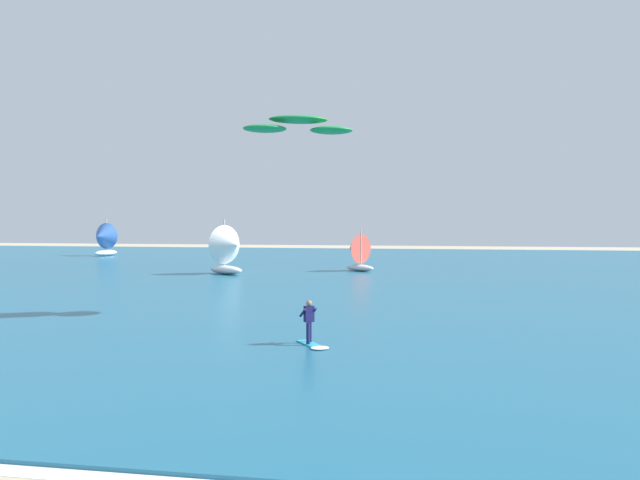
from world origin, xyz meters
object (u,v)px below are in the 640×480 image
Objects in this scene: kite at (298,125)px; sailboat_heeled_over at (103,239)px; kitesurfer at (311,329)px; sailboat_near_shore at (356,252)px; sailboat_mid_right at (230,249)px.

sailboat_heeled_over is (-35.15, 44.12, -7.15)m from kite.
kitesurfer is at bearing -54.18° from sailboat_heeled_over.
sailboat_heeled_over reaches higher than sailboat_near_shore.
kite is 1.20× the size of sailboat_mid_right.
kite is 56.86m from sailboat_heeled_over.
kite reaches higher than sailboat_mid_right.
kite is (-2.01, 7.37, 8.77)m from kitesurfer.
sailboat_mid_right reaches higher than kitesurfer.
kite reaches higher than kitesurfer.
sailboat_mid_right is at bearing 116.44° from kite.
kite is 1.19× the size of sailboat_heeled_over.
kitesurfer is 0.40× the size of sailboat_mid_right.
sailboat_near_shore is at bearing -26.59° from sailboat_heeled_over.
sailboat_near_shore is at bearing 90.19° from kite.
sailboat_near_shore is at bearing 29.27° from sailboat_mid_right.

